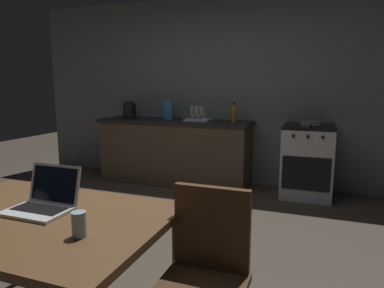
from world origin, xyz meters
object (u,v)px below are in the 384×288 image
at_px(dining_table, 36,228).
at_px(cereal_box, 169,110).
at_px(dish_rack, 198,117).
at_px(frying_pan, 311,123).
at_px(stove_oven, 307,161).
at_px(laptop, 43,202).
at_px(electric_kettle, 129,110).
at_px(chair, 205,270).
at_px(drinking_glass, 79,224).
at_px(bottle, 234,113).

xyz_separation_m(dining_table, cereal_box, (-0.69, 3.16, 0.37)).
xyz_separation_m(cereal_box, dish_rack, (0.45, -0.02, -0.09)).
bearing_deg(frying_pan, stove_oven, 128.45).
bearing_deg(cereal_box, laptop, -77.70).
height_order(dining_table, electric_kettle, electric_kettle).
bearing_deg(chair, dish_rack, 111.58).
xyz_separation_m(chair, laptop, (-0.86, -0.08, 0.26)).
relative_size(laptop, drinking_glass, 2.86).
bearing_deg(chair, laptop, -172.88).
bearing_deg(cereal_box, frying_pan, -1.45).
distance_m(stove_oven, drinking_glass, 3.38).
relative_size(dining_table, laptop, 4.16).
xyz_separation_m(dining_table, drinking_glass, (0.37, -0.12, 0.12)).
distance_m(bottle, dish_rack, 0.52).
distance_m(stove_oven, dish_rack, 1.52).
xyz_separation_m(laptop, electric_kettle, (-1.30, 3.07, 0.24)).
height_order(frying_pan, dish_rack, dish_rack).
bearing_deg(drinking_glass, bottle, 91.78).
height_order(electric_kettle, dish_rack, electric_kettle).
relative_size(chair, dish_rack, 2.63).
relative_size(chair, bottle, 3.44).
distance_m(laptop, cereal_box, 3.17).
bearing_deg(drinking_glass, chair, 30.32).
height_order(stove_oven, drinking_glass, stove_oven).
distance_m(frying_pan, cereal_box, 1.91).
bearing_deg(bottle, electric_kettle, 178.19).
xyz_separation_m(drinking_glass, dish_rack, (-0.61, 3.26, 0.16)).
xyz_separation_m(chair, bottle, (-0.58, 2.93, 0.50)).
height_order(drinking_glass, cereal_box, cereal_box).
distance_m(stove_oven, electric_kettle, 2.58).
bearing_deg(drinking_glass, electric_kettle, 117.32).
relative_size(chair, cereal_box, 3.29).
bearing_deg(frying_pan, dish_rack, 178.89).
xyz_separation_m(dining_table, laptop, (-0.01, 0.07, 0.11)).
bearing_deg(cereal_box, dish_rack, -2.54).
bearing_deg(bottle, dish_rack, 174.38).
distance_m(chair, dish_rack, 3.20).
bearing_deg(chair, stove_oven, 84.87).
distance_m(drinking_glass, dish_rack, 3.32).
relative_size(frying_pan, dish_rack, 1.27).
distance_m(electric_kettle, drinking_glass, 3.68).
bearing_deg(dining_table, laptop, 101.02).
height_order(stove_oven, electric_kettle, electric_kettle).
xyz_separation_m(stove_oven, dining_table, (-1.20, -3.14, 0.21)).
xyz_separation_m(frying_pan, cereal_box, (-1.91, 0.05, 0.11)).
height_order(dining_table, dish_rack, dish_rack).
bearing_deg(laptop, chair, -7.43).
height_order(frying_pan, cereal_box, cereal_box).
distance_m(laptop, frying_pan, 3.28).
xyz_separation_m(laptop, drinking_glass, (0.39, -0.20, 0.01)).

